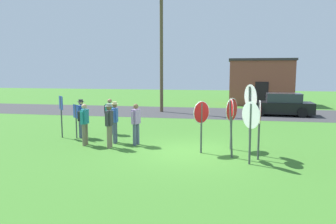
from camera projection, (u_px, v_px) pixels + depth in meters
name	position (u px, v px, depth m)	size (l,w,h in m)	color
ground_plane	(186.00, 153.00, 11.87)	(80.00, 80.00, 0.00)	#3D7528
street_asphalt	(208.00, 113.00, 23.27)	(60.00, 6.40, 0.01)	#38383A
building_background	(260.00, 82.00, 29.02)	(5.62, 3.81, 4.09)	brown
utility_pole	(161.00, 49.00, 23.32)	(1.80, 0.24, 8.84)	brown
parked_car_on_street	(280.00, 105.00, 21.91)	(4.37, 2.15, 1.51)	black
stop_sign_leaning_right	(259.00, 119.00, 10.77)	(0.07, 0.81, 2.03)	#474C4C
stop_sign_leaning_left	(251.00, 122.00, 10.23)	(0.52, 0.71, 2.04)	#474C4C
stop_sign_nearest	(232.00, 115.00, 12.21)	(0.44, 0.81, 1.99)	#474C4C
stop_sign_center_cluster	(250.00, 106.00, 11.44)	(0.42, 0.83, 2.53)	#474C4C
stop_sign_rear_right	(231.00, 119.00, 11.02)	(0.18, 0.63, 2.05)	#474C4C
stop_sign_low_front	(201.00, 118.00, 11.68)	(0.52, 0.65, 1.92)	#474C4C
person_with_sunhat	(109.00, 123.00, 12.53)	(0.32, 0.57, 1.74)	#7A6B56
person_near_signs	(115.00, 120.00, 13.37)	(0.32, 0.57, 1.74)	#4C5670
person_in_blue	(84.00, 121.00, 12.97)	(0.35, 0.57, 1.69)	#7A6B56
person_holding_notes	(136.00, 122.00, 12.98)	(0.32, 0.54, 1.69)	#4C5670
person_in_teal	(110.00, 114.00, 15.31)	(0.44, 0.53, 1.69)	#4C5670
person_on_left	(81.00, 115.00, 14.47)	(0.40, 0.57, 1.74)	#4C5670
info_panel_leftmost	(76.00, 115.00, 14.28)	(0.46, 0.42, 1.52)	#4C4C51
info_panel_middle	(61.00, 109.00, 14.40)	(0.42, 0.46, 1.89)	#4C4C51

